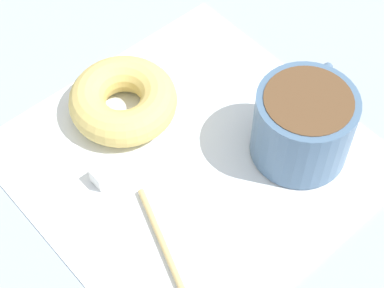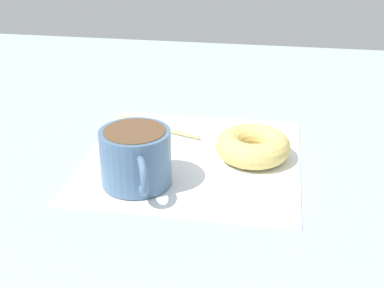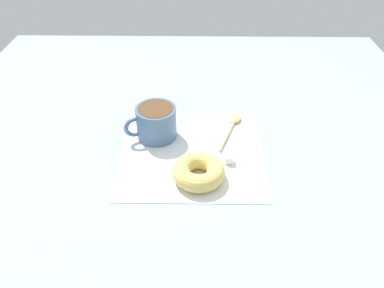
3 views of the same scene
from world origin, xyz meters
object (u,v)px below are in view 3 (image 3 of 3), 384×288
(sugar_cube, at_px, (229,159))
(spoon, at_px, (233,124))
(donut, at_px, (199,172))
(coffee_cup, at_px, (156,122))

(sugar_cube, bearing_deg, spoon, -97.46)
(spoon, distance_m, sugar_cube, 0.13)
(donut, bearing_deg, spoon, -113.84)
(coffee_cup, xyz_separation_m, spoon, (-0.17, -0.04, -0.03))
(donut, relative_size, sugar_cube, 6.37)
(donut, bearing_deg, coffee_cup, -55.92)
(coffee_cup, distance_m, spoon, 0.18)
(coffee_cup, relative_size, sugar_cube, 7.01)
(donut, xyz_separation_m, sugar_cube, (-0.06, -0.05, -0.01))
(coffee_cup, xyz_separation_m, sugar_cube, (-0.15, 0.09, -0.03))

